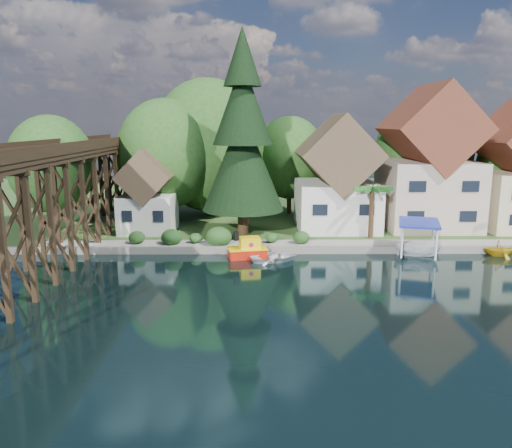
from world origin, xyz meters
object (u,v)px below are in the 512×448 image
Objects in this scene: shed at (148,197)px; boat_canopy at (418,242)px; trestle_bridge at (54,195)px; tugboat at (248,250)px; boat_white_a at (274,256)px; house_left at (337,181)px; house_center at (429,167)px; conifer at (243,137)px; palm_tree at (372,190)px; boat_yellow at (500,247)px.

boat_canopy is at bearing -17.83° from shed.
trestle_bridge is 13.17× the size of tugboat.
tugboat is at bearing 50.48° from boat_white_a.
shed is 12.63m from tugboat.
house_left is 0.79× the size of house_center.
conifer reaches higher than tugboat.
shed is 14.92m from boat_white_a.
trestle_bridge is 2.41× the size of conifer.
house_center is 19.77m from boat_white_a.
house_center reaches higher than tugboat.
palm_tree is (11.44, -1.74, -4.54)m from conifer.
trestle_bridge is 8.56× the size of boat_canopy.
trestle_bridge is at bearing -173.78° from tugboat.
house_left is 3.29× the size of tugboat.
trestle_bridge is 25.42m from house_left.
house_center reaches higher than trestle_bridge.
conifer reaches higher than boat_canopy.
boat_yellow is at bearing 1.03° from tugboat.
palm_tree is at bearing 121.21° from boat_canopy.
boat_yellow is (18.38, 1.40, 0.33)m from boat_white_a.
conifer is (-9.01, -2.65, 4.20)m from house_left.
house_left is 10.29m from conifer.
boat_white_a is (2.58, -7.63, -8.95)m from conifer.
boat_white_a is (-15.44, -10.78, -6.03)m from house_center.
trestle_bridge is 3.18× the size of house_center.
shed is 1.59× the size of palm_tree.
trestle_bridge is 10.69m from shed.
conifer is (8.99, -1.15, 5.51)m from shed.
house_center is (32.00, 11.33, 1.07)m from trestle_bridge.
tugboat is (-17.54, -9.75, -5.75)m from house_center.
boat_white_a is at bearing -145.08° from house_center.
palm_tree is at bearing -61.08° from house_left.
shed is at bearing 140.68° from tugboat.
palm_tree is 6.42m from boat_canopy.
boat_yellow is (20.48, 0.37, 0.05)m from tugboat.
trestle_bridge is at bearing -118.19° from shed.
house_center reaches higher than boat_yellow.
tugboat reaches higher than boat_yellow.
boat_white_a is at bearing -37.20° from shed.
boat_canopy is (13.73, 0.29, 0.57)m from tugboat.
boat_canopy is at bearing 3.79° from trestle_bridge.
shed is at bearing -175.23° from house_left.
house_center is at bearing 3.18° from house_left.
boat_canopy is at bearing -111.91° from house_center.
house_left is 15.53m from boat_yellow.
trestle_bridge is at bearing -149.67° from conifer.
palm_tree is at bearing 14.21° from trestle_bridge.
house_left is at bearing 54.65° from boat_yellow.
trestle_bridge is 35.30m from boat_yellow.
shed is 2.87× the size of boat_yellow.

